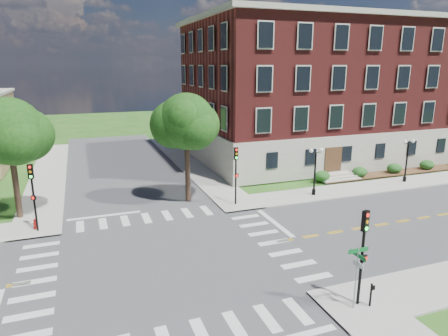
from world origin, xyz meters
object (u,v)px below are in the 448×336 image
object	(u,v)px
street_sign_pole	(357,266)
fire_hydrant	(35,224)
twin_lamp_west	(315,169)
traffic_signal_ne	(236,168)
twin_lamp_east	(407,158)
traffic_signal_nw	(33,189)
push_button_post	(371,294)
traffic_signal_se	(363,246)

from	to	relation	value
street_sign_pole	fire_hydrant	distance (m)	21.78
twin_lamp_west	street_sign_pole	xyz separation A→B (m)	(-7.58, -15.47, -0.21)
fire_hydrant	twin_lamp_west	bearing A→B (deg)	-0.33
traffic_signal_ne	twin_lamp_east	world-z (taller)	traffic_signal_ne
twin_lamp_east	traffic_signal_nw	bearing A→B (deg)	-178.58
twin_lamp_east	push_button_post	size ratio (longest dim) A/B	3.53
twin_lamp_east	street_sign_pole	bearing A→B (deg)	-138.95
traffic_signal_se	twin_lamp_east	distance (m)	23.89
traffic_signal_ne	push_button_post	xyz separation A→B (m)	(0.70, -15.75, -2.39)
twin_lamp_east	street_sign_pole	world-z (taller)	twin_lamp_east
traffic_signal_se	street_sign_pole	size ratio (longest dim) A/B	1.55
street_sign_pole	twin_lamp_west	bearing A→B (deg)	63.89
traffic_signal_nw	twin_lamp_east	size ratio (longest dim) A/B	1.13
traffic_signal_ne	fire_hydrant	distance (m)	15.46
traffic_signal_se	traffic_signal_ne	xyz separation A→B (m)	(-0.28, 15.38, 0.00)
traffic_signal_ne	traffic_signal_nw	size ratio (longest dim) A/B	1.00
twin_lamp_west	twin_lamp_east	distance (m)	10.77
twin_lamp_west	twin_lamp_east	xyz separation A→B (m)	(10.76, 0.51, 0.00)
traffic_signal_se	traffic_signal_nw	distance (m)	21.42
traffic_signal_nw	twin_lamp_west	xyz separation A→B (m)	(22.51, 0.32, -0.66)
twin_lamp_east	fire_hydrant	xyz separation A→B (m)	(-33.43, -0.38, -2.06)
traffic_signal_nw	twin_lamp_east	distance (m)	33.29
traffic_signal_ne	twin_lamp_west	xyz separation A→B (m)	(7.45, -0.12, -0.66)
twin_lamp_east	push_button_post	distance (m)	23.88
traffic_signal_ne	fire_hydrant	bearing A→B (deg)	179.94
traffic_signal_se	traffic_signal_ne	bearing A→B (deg)	91.05
twin_lamp_east	push_button_post	xyz separation A→B (m)	(-17.51, -16.14, -1.73)
twin_lamp_west	twin_lamp_east	world-z (taller)	same
twin_lamp_west	traffic_signal_nw	bearing A→B (deg)	-179.19
twin_lamp_east	fire_hydrant	bearing A→B (deg)	-179.36
traffic_signal_se	traffic_signal_nw	size ratio (longest dim) A/B	1.00
traffic_signal_ne	push_button_post	bearing A→B (deg)	-87.45
twin_lamp_west	street_sign_pole	world-z (taller)	twin_lamp_west
push_button_post	fire_hydrant	bearing A→B (deg)	135.28
twin_lamp_east	street_sign_pole	size ratio (longest dim) A/B	1.36
twin_lamp_east	fire_hydrant	size ratio (longest dim) A/B	5.64
traffic_signal_ne	push_button_post	world-z (taller)	traffic_signal_ne
traffic_signal_se	twin_lamp_east	world-z (taller)	traffic_signal_se
street_sign_pole	fire_hydrant	world-z (taller)	street_sign_pole
traffic_signal_se	fire_hydrant	xyz separation A→B (m)	(-15.50, 15.39, -2.72)
street_sign_pole	twin_lamp_east	bearing A→B (deg)	41.05
traffic_signal_se	twin_lamp_east	xyz separation A→B (m)	(17.93, 15.77, -0.66)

